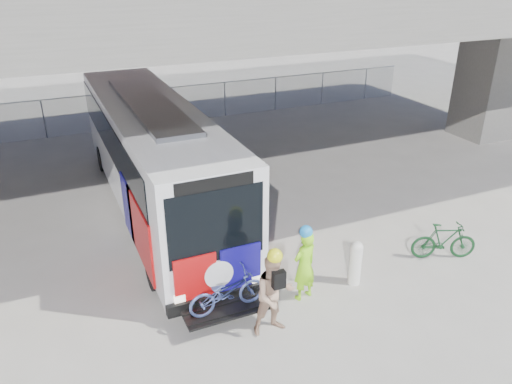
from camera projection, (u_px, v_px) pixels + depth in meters
ground at (242, 231)px, 15.49m from camera, size 160.00×160.00×0.00m
bus at (153, 150)px, 16.02m from camera, size 2.67×12.91×3.69m
chainlink_fence at (149, 97)px, 24.83m from camera, size 30.00×0.06×30.00m
bollard at (356, 261)px, 12.73m from camera, size 0.32×0.32×1.23m
cyclist_hivis at (305, 264)px, 12.05m from camera, size 0.76×0.60×2.02m
cyclist_tan at (274, 294)px, 10.92m from camera, size 0.97×0.76×2.14m
bike_parked at (444, 241)px, 13.87m from camera, size 1.87×1.17×1.09m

